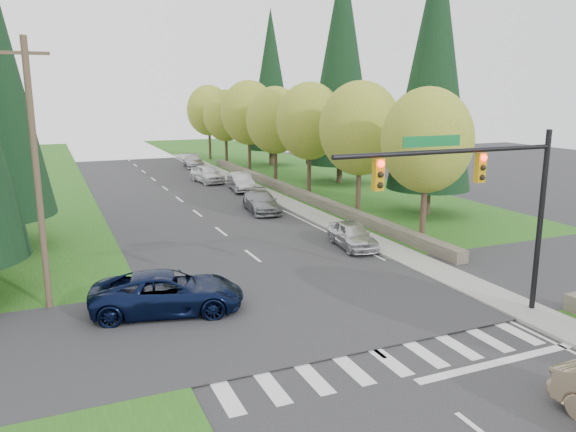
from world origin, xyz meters
TOP-DOWN VIEW (x-y plane):
  - ground at (0.00, 0.00)m, footprint 120.00×120.00m
  - grass_east at (13.00, 20.00)m, footprint 14.00×110.00m
  - cross_street at (0.00, 8.00)m, footprint 120.00×8.00m
  - sidewalk_east at (6.90, 22.00)m, footprint 1.80×80.00m
  - curb_east at (6.05, 22.00)m, footprint 0.20×80.00m
  - stone_wall_north at (8.60, 30.00)m, footprint 0.70×40.00m
  - traffic_signal at (4.37, 4.50)m, footprint 8.70×0.37m
  - utility_pole at (-9.50, 12.00)m, footprint 1.60×0.24m
  - decid_tree_0 at (9.20, 14.00)m, footprint 4.80×4.80m
  - decid_tree_1 at (9.30, 21.00)m, footprint 5.20×5.20m
  - decid_tree_2 at (9.10, 28.00)m, footprint 5.00×5.00m
  - decid_tree_3 at (9.20, 35.00)m, footprint 5.00×5.00m
  - decid_tree_4 at (9.30, 42.00)m, footprint 5.40×5.40m
  - decid_tree_5 at (9.10, 49.00)m, footprint 4.80×4.80m
  - decid_tree_6 at (9.20, 56.00)m, footprint 5.20×5.20m
  - conifer_e_a at (14.00, 20.00)m, footprint 5.44×5.44m
  - conifer_e_b at (15.00, 34.00)m, footprint 6.12×6.12m
  - conifer_e_c at (14.00, 48.00)m, footprint 5.10×5.10m
  - suv_navy at (-5.40, 9.82)m, footprint 6.05×3.78m
  - parked_car_a at (5.39, 14.88)m, footprint 2.08×4.21m
  - parked_car_b at (4.20, 25.28)m, footprint 2.50×4.97m
  - parked_car_c at (5.60, 33.79)m, footprint 2.16×4.72m
  - parked_car_d at (4.20, 39.10)m, footprint 2.46×4.84m
  - parked_car_e at (5.60, 49.87)m, footprint 2.41×4.85m

SIDE VIEW (x-z plane):
  - ground at x=0.00m, z-range 0.00..0.00m
  - cross_street at x=0.00m, z-range -0.05..0.05m
  - grass_east at x=13.00m, z-range 0.00..0.06m
  - sidewalk_east at x=6.90m, z-range 0.00..0.13m
  - curb_east at x=6.05m, z-range 0.00..0.13m
  - stone_wall_north at x=8.60m, z-range 0.00..0.70m
  - parked_car_e at x=5.60m, z-range 0.00..1.35m
  - parked_car_a at x=5.39m, z-range 0.00..1.38m
  - parked_car_b at x=4.20m, z-range 0.00..1.38m
  - parked_car_c at x=5.60m, z-range 0.00..1.50m
  - suv_navy at x=-5.40m, z-range 0.00..1.56m
  - parked_car_d at x=4.20m, z-range 0.00..1.58m
  - traffic_signal at x=4.37m, z-range 1.58..8.38m
  - utility_pole at x=-9.50m, z-range 0.14..10.14m
  - decid_tree_5 at x=9.10m, z-range 1.38..9.68m
  - decid_tree_0 at x=9.20m, z-range 1.41..9.78m
  - decid_tree_3 at x=9.20m, z-range 1.39..9.94m
  - decid_tree_1 at x=9.30m, z-range 1.40..10.20m
  - decid_tree_6 at x=9.20m, z-range 1.43..10.30m
  - decid_tree_2 at x=9.10m, z-range 1.52..10.34m
  - decid_tree_4 at x=9.30m, z-range 1.47..10.65m
  - conifer_e_c at x=14.00m, z-range 0.89..17.69m
  - conifer_e_a at x=14.00m, z-range 0.89..18.69m
  - conifer_e_b at x=15.00m, z-range 0.89..20.69m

